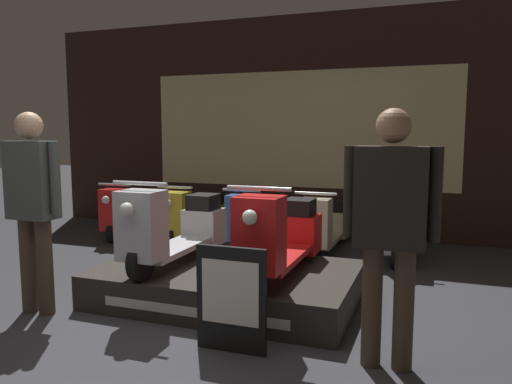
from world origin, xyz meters
TOP-DOWN VIEW (x-y plane):
  - ground_plane at (0.00, 0.00)m, footprint 30.00×30.00m
  - shop_wall_back at (0.00, 4.17)m, footprint 8.29×0.09m
  - display_platform at (0.22, 1.02)m, footprint 2.28×1.42m
  - scooter_display_left at (-0.29, 1.01)m, footprint 0.50×1.59m
  - scooter_display_right at (0.73, 1.01)m, footprint 0.50×1.59m
  - scooter_backrow_0 at (-2.16, 3.23)m, footprint 0.50×1.59m
  - scooter_backrow_1 at (-1.23, 3.23)m, footprint 0.50×1.59m
  - scooter_backrow_2 at (-0.29, 3.23)m, footprint 0.50×1.59m
  - scooter_backrow_3 at (0.64, 3.23)m, footprint 0.50×1.59m
  - scooter_backrow_4 at (1.57, 3.23)m, footprint 0.50×1.59m
  - person_left_browsing at (-1.17, 0.19)m, footprint 0.56×0.22m
  - person_right_browsing at (1.70, 0.19)m, footprint 0.60×0.25m
  - price_sign_board at (0.66, 0.06)m, footprint 0.51×0.04m

SIDE VIEW (x-z plane):
  - ground_plane at x=0.00m, z-range 0.00..0.00m
  - display_platform at x=0.22m, z-range 0.00..0.31m
  - scooter_backrow_0 at x=-2.16m, z-range -0.08..0.74m
  - scooter_backrow_1 at x=-1.23m, z-range -0.08..0.74m
  - scooter_backrow_2 at x=-0.29m, z-range -0.08..0.74m
  - scooter_backrow_3 at x=0.64m, z-range -0.08..0.74m
  - scooter_backrow_4 at x=1.57m, z-range -0.08..0.74m
  - price_sign_board at x=0.66m, z-range 0.00..0.75m
  - scooter_display_left at x=-0.29m, z-range 0.22..1.04m
  - scooter_display_right at x=0.73m, z-range 0.22..1.04m
  - person_left_browsing at x=-1.17m, z-range 0.14..1.83m
  - person_right_browsing at x=1.70m, z-range 0.16..1.83m
  - shop_wall_back at x=0.00m, z-range 0.00..3.20m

